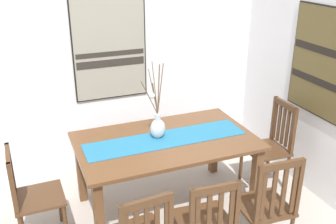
{
  "coord_description": "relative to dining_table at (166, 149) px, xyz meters",
  "views": [
    {
      "loc": [
        -0.99,
        -2.39,
        2.45
      ],
      "look_at": [
        0.26,
        0.72,
        1.04
      ],
      "focal_mm": 41.85,
      "sensor_mm": 36.0,
      "label": 1
    }
  ],
  "objects": [
    {
      "name": "painting_on_side_wall",
      "position": [
        1.55,
        -0.29,
        0.76
      ],
      "size": [
        0.05,
        0.96,
        1.09
      ],
      "color": "black"
    },
    {
      "name": "painting_on_back_wall",
      "position": [
        -0.24,
        1.08,
        0.86
      ],
      "size": [
        0.83,
        0.05,
        1.34
      ],
      "color": "black"
    },
    {
      "name": "table_runner",
      "position": [
        -0.0,
        0.0,
        0.11
      ],
      "size": [
        1.56,
        0.36,
        0.01
      ],
      "primitive_type": "cube",
      "color": "#236B93",
      "rests_on": "dining_table"
    },
    {
      "name": "dining_table",
      "position": [
        0.0,
        0.0,
        0.0
      ],
      "size": [
        1.69,
        1.02,
        0.76
      ],
      "color": "brown",
      "rests_on": "ground_plane"
    },
    {
      "name": "chair_0",
      "position": [
        -0.01,
        -0.91,
        -0.19
      ],
      "size": [
        0.45,
        0.45,
        0.89
      ],
      "color": "#4C301C",
      "rests_on": "ground_plane"
    },
    {
      "name": "wall_back",
      "position": [
        -0.24,
        1.14,
        0.69
      ],
      "size": [
        6.4,
        0.12,
        2.7
      ],
      "primitive_type": "cube",
      "color": "silver",
      "rests_on": "ground_plane"
    },
    {
      "name": "centerpiece_vase",
      "position": [
        -0.06,
        0.06,
        0.24
      ],
      "size": [
        0.26,
        0.15,
        0.74
      ],
      "color": "silver",
      "rests_on": "dining_table"
    },
    {
      "name": "chair_4",
      "position": [
        -1.27,
        -0.03,
        -0.17
      ],
      "size": [
        0.43,
        0.43,
        0.92
      ],
      "color": "#4C301C",
      "rests_on": "ground_plane"
    },
    {
      "name": "chair_1",
      "position": [
        1.22,
        -0.03,
        -0.16
      ],
      "size": [
        0.44,
        0.44,
        0.96
      ],
      "color": "#4C301C",
      "rests_on": "ground_plane"
    },
    {
      "name": "chair_2",
      "position": [
        0.54,
        -0.93,
        -0.16
      ],
      "size": [
        0.45,
        0.45,
        0.97
      ],
      "color": "#4C301C",
      "rests_on": "ground_plane"
    }
  ]
}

